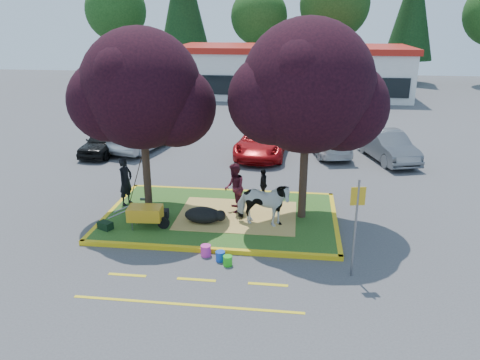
# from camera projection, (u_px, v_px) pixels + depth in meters

# --- Properties ---
(ground) EXTENTS (90.00, 90.00, 0.00)m
(ground) POSITION_uv_depth(u_px,v_px,m) (221.00, 218.00, 16.95)
(ground) COLOR #424244
(ground) RESTS_ON ground
(median_island) EXTENTS (8.00, 5.00, 0.15)m
(median_island) POSITION_uv_depth(u_px,v_px,m) (221.00, 216.00, 16.92)
(median_island) COLOR #204B17
(median_island) RESTS_ON ground
(curb_near) EXTENTS (8.30, 0.16, 0.15)m
(curb_near) POSITION_uv_depth(u_px,v_px,m) (207.00, 250.00, 14.51)
(curb_near) COLOR yellow
(curb_near) RESTS_ON ground
(curb_far) EXTENTS (8.30, 0.16, 0.15)m
(curb_far) POSITION_uv_depth(u_px,v_px,m) (231.00, 191.00, 19.33)
(curb_far) COLOR yellow
(curb_far) RESTS_ON ground
(curb_left) EXTENTS (0.16, 5.30, 0.15)m
(curb_left) POSITION_uv_depth(u_px,v_px,m) (113.00, 211.00, 17.40)
(curb_left) COLOR yellow
(curb_left) RESTS_ON ground
(curb_right) EXTENTS (0.16, 5.30, 0.15)m
(curb_right) POSITION_uv_depth(u_px,v_px,m) (335.00, 222.00, 16.45)
(curb_right) COLOR yellow
(curb_right) RESTS_ON ground
(straw_bedding) EXTENTS (4.20, 3.00, 0.01)m
(straw_bedding) POSITION_uv_depth(u_px,v_px,m) (237.00, 215.00, 16.82)
(straw_bedding) COLOR tan
(straw_bedding) RESTS_ON median_island
(tree_purple_left) EXTENTS (5.06, 4.20, 6.51)m
(tree_purple_left) POSITION_uv_depth(u_px,v_px,m) (142.00, 95.00, 16.17)
(tree_purple_left) COLOR black
(tree_purple_left) RESTS_ON median_island
(tree_purple_right) EXTENTS (5.30, 4.40, 6.82)m
(tree_purple_right) POSITION_uv_depth(u_px,v_px,m) (308.00, 93.00, 15.25)
(tree_purple_right) COLOR black
(tree_purple_right) RESTS_ON median_island
(fire_lane_stripe_a) EXTENTS (1.10, 0.12, 0.01)m
(fire_lane_stripe_a) POSITION_uv_depth(u_px,v_px,m) (127.00, 275.00, 13.25)
(fire_lane_stripe_a) COLOR yellow
(fire_lane_stripe_a) RESTS_ON ground
(fire_lane_stripe_b) EXTENTS (1.10, 0.12, 0.01)m
(fire_lane_stripe_b) POSITION_uv_depth(u_px,v_px,m) (196.00, 280.00, 13.02)
(fire_lane_stripe_b) COLOR yellow
(fire_lane_stripe_b) RESTS_ON ground
(fire_lane_stripe_c) EXTENTS (1.10, 0.12, 0.01)m
(fire_lane_stripe_c) POSITION_uv_depth(u_px,v_px,m) (268.00, 284.00, 12.78)
(fire_lane_stripe_c) COLOR yellow
(fire_lane_stripe_c) RESTS_ON ground
(fire_lane_long) EXTENTS (6.00, 0.10, 0.01)m
(fire_lane_long) POSITION_uv_depth(u_px,v_px,m) (186.00, 305.00, 11.89)
(fire_lane_long) COLOR yellow
(fire_lane_long) RESTS_ON ground
(retail_building) EXTENTS (20.40, 8.40, 4.40)m
(retail_building) POSITION_uv_depth(u_px,v_px,m) (292.00, 70.00, 42.14)
(retail_building) COLOR silver
(retail_building) RESTS_ON ground
(treeline) EXTENTS (46.58, 7.80, 14.63)m
(treeline) POSITION_uv_depth(u_px,v_px,m) (289.00, 7.00, 49.41)
(treeline) COLOR black
(treeline) RESTS_ON ground
(cow) EXTENTS (1.99, 1.10, 1.60)m
(cow) POSITION_uv_depth(u_px,v_px,m) (263.00, 204.00, 15.74)
(cow) COLOR white
(cow) RESTS_ON median_island
(calf) EXTENTS (1.40, 0.97, 0.55)m
(calf) POSITION_uv_depth(u_px,v_px,m) (203.00, 215.00, 16.16)
(calf) COLOR black
(calf) RESTS_ON median_island
(handler) EXTENTS (0.60, 0.76, 1.82)m
(handler) POSITION_uv_depth(u_px,v_px,m) (126.00, 181.00, 17.55)
(handler) COLOR black
(handler) RESTS_ON median_island
(visitor_a) EXTENTS (0.85, 1.00, 1.80)m
(visitor_a) POSITION_uv_depth(u_px,v_px,m) (234.00, 188.00, 16.91)
(visitor_a) COLOR #4C1522
(visitor_a) RESTS_ON median_island
(visitor_b) EXTENTS (0.37, 0.76, 1.26)m
(visitor_b) POSITION_uv_depth(u_px,v_px,m) (263.00, 184.00, 18.07)
(visitor_b) COLOR black
(visitor_b) RESTS_ON median_island
(wheelbarrow) EXTENTS (2.03, 0.75, 0.76)m
(wheelbarrow) POSITION_uv_depth(u_px,v_px,m) (146.00, 213.00, 15.68)
(wheelbarrow) COLOR black
(wheelbarrow) RESTS_ON median_island
(gear_bag_dark) EXTENTS (0.65, 0.39, 0.32)m
(gear_bag_dark) POSITION_uv_depth(u_px,v_px,m) (160.00, 214.00, 16.54)
(gear_bag_dark) COLOR black
(gear_bag_dark) RESTS_ON median_island
(gear_bag_green) EXTENTS (0.56, 0.47, 0.26)m
(gear_bag_green) POSITION_uv_depth(u_px,v_px,m) (105.00, 225.00, 15.72)
(gear_bag_green) COLOR black
(gear_bag_green) RESTS_ON median_island
(sign_post) EXTENTS (0.40, 0.10, 2.87)m
(sign_post) POSITION_uv_depth(u_px,v_px,m) (356.00, 217.00, 12.63)
(sign_post) COLOR slate
(sign_post) RESTS_ON ground
(bucket_green) EXTENTS (0.36, 0.36, 0.30)m
(bucket_green) POSITION_uv_depth(u_px,v_px,m) (228.00, 261.00, 13.72)
(bucket_green) COLOR green
(bucket_green) RESTS_ON ground
(bucket_pink) EXTENTS (0.42, 0.42, 0.34)m
(bucket_pink) POSITION_uv_depth(u_px,v_px,m) (206.00, 251.00, 14.27)
(bucket_pink) COLOR #E332A3
(bucket_pink) RESTS_ON ground
(bucket_blue) EXTENTS (0.32, 0.32, 0.30)m
(bucket_blue) POSITION_uv_depth(u_px,v_px,m) (220.00, 256.00, 13.98)
(bucket_blue) COLOR #1645B7
(bucket_blue) RESTS_ON ground
(car_black) EXTENTS (1.73, 3.89, 1.30)m
(car_black) POSITION_uv_depth(u_px,v_px,m) (104.00, 142.00, 24.63)
(car_black) COLOR black
(car_black) RESTS_ON ground
(car_silver) EXTENTS (2.80, 5.04, 1.57)m
(car_silver) POSITION_uv_depth(u_px,v_px,m) (145.00, 135.00, 25.40)
(car_silver) COLOR gray
(car_silver) RESTS_ON ground
(car_red) EXTENTS (2.81, 5.42, 1.46)m
(car_red) POSITION_uv_depth(u_px,v_px,m) (263.00, 142.00, 24.37)
(car_red) COLOR #A80E11
(car_red) RESTS_ON ground
(car_white) EXTENTS (2.65, 4.60, 1.25)m
(car_white) POSITION_uv_depth(u_px,v_px,m) (328.00, 142.00, 24.63)
(car_white) COLOR silver
(car_white) RESTS_ON ground
(car_grey) EXTENTS (2.77, 4.76, 1.48)m
(car_grey) POSITION_uv_depth(u_px,v_px,m) (388.00, 146.00, 23.52)
(car_grey) COLOR #585C60
(car_grey) RESTS_ON ground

